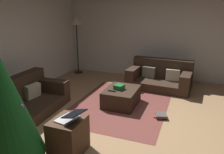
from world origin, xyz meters
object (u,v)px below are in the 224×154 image
object	(u,v)px
couch_left	(23,102)
ottoman	(121,97)
gift_box	(119,87)
tv_remote	(112,91)
laptop	(70,117)
side_table	(68,136)
corner_lamp	(76,25)
book_stack	(161,115)
couch_right	(160,77)

from	to	relation	value
couch_left	ottoman	distance (m)	2.06
gift_box	tv_remote	bearing A→B (deg)	151.16
tv_remote	laptop	xyz separation A→B (m)	(-1.71, -0.02, 0.22)
side_table	laptop	distance (m)	0.33
gift_box	corner_lamp	size ratio (longest dim) A/B	0.11
ottoman	book_stack	xyz separation A→B (m)	(-0.31, -0.93, -0.14)
couch_left	couch_right	size ratio (longest dim) A/B	1.11
couch_left	side_table	size ratio (longest dim) A/B	3.43
couch_left	corner_lamp	world-z (taller)	corner_lamp
corner_lamp	book_stack	bearing A→B (deg)	-125.80
couch_left	couch_right	bearing A→B (deg)	136.46
couch_right	tv_remote	xyz separation A→B (m)	(-1.68, 0.76, 0.10)
couch_left	couch_right	distance (m)	3.51
couch_left	book_stack	bearing A→B (deg)	105.69
couch_left	ottoman	bearing A→B (deg)	122.14
tv_remote	corner_lamp	size ratio (longest dim) A/B	0.09
couch_right	couch_left	bearing A→B (deg)	52.97
book_stack	side_table	bearing A→B (deg)	145.49
laptop	gift_box	bearing A→B (deg)	-2.32
laptop	tv_remote	bearing A→B (deg)	0.82
ottoman	laptop	bearing A→B (deg)	176.34
couch_left	book_stack	world-z (taller)	couch_left
couch_left	book_stack	xyz separation A→B (m)	(0.86, -2.62, -0.23)
ottoman	corner_lamp	world-z (taller)	corner_lamp
tv_remote	ottoman	bearing A→B (deg)	-33.03
ottoman	tv_remote	world-z (taller)	tv_remote
gift_box	ottoman	bearing A→B (deg)	-61.00
side_table	corner_lamp	distance (m)	4.50
tv_remote	side_table	xyz separation A→B (m)	(-1.70, 0.03, -0.11)
laptop	book_stack	distance (m)	2.00
ottoman	gift_box	size ratio (longest dim) A/B	4.46
couch_left	laptop	xyz separation A→B (m)	(-0.75, -1.57, 0.33)
couch_right	side_table	distance (m)	3.48
couch_right	corner_lamp	distance (m)	3.08
side_table	ottoman	bearing A→B (deg)	-5.27
couch_right	side_table	size ratio (longest dim) A/B	3.10
side_table	couch_right	bearing A→B (deg)	-13.05
tv_remote	couch_right	bearing A→B (deg)	-22.10
couch_left	couch_right	xyz separation A→B (m)	(2.64, -2.30, 0.00)
corner_lamp	couch_left	bearing A→B (deg)	-171.31
couch_right	side_table	xyz separation A→B (m)	(-3.39, 0.79, -0.01)
gift_box	corner_lamp	distance (m)	3.09
gift_box	side_table	bearing A→B (deg)	176.05
couch_left	tv_remote	distance (m)	1.82
ottoman	side_table	world-z (taller)	side_table
couch_left	laptop	world-z (taller)	couch_left
couch_right	book_stack	distance (m)	1.83
side_table	book_stack	size ratio (longest dim) A/B	1.77
side_table	corner_lamp	world-z (taller)	corner_lamp
tv_remote	book_stack	world-z (taller)	tv_remote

